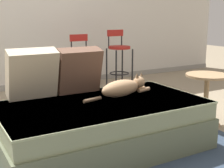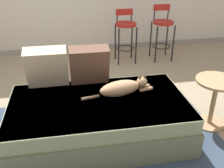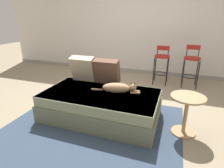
% 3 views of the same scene
% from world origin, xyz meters
% --- Properties ---
extents(ground_plane, '(16.00, 16.00, 0.00)m').
position_xyz_m(ground_plane, '(0.00, 0.00, 0.00)').
color(ground_plane, gray).
rests_on(ground_plane, ground).
extents(wall_back_panel, '(8.00, 0.10, 2.60)m').
position_xyz_m(wall_back_panel, '(0.00, 2.25, 1.30)').
color(wall_back_panel, silver).
rests_on(wall_back_panel, ground).
extents(wall_baseboard_trim, '(8.00, 0.02, 0.09)m').
position_xyz_m(wall_baseboard_trim, '(0.00, 2.20, 0.04)').
color(wall_baseboard_trim, gray).
rests_on(wall_baseboard_trim, ground).
extents(area_rug, '(2.44, 2.08, 0.01)m').
position_xyz_m(area_rug, '(0.00, -0.70, 0.00)').
color(area_rug, '#334256').
rests_on(area_rug, ground).
extents(couch, '(1.75, 1.00, 0.42)m').
position_xyz_m(couch, '(0.00, -0.40, 0.22)').
color(couch, '#636B50').
rests_on(couch, ground).
extents(throw_pillow_corner, '(0.42, 0.27, 0.45)m').
position_xyz_m(throw_pillow_corner, '(-0.48, -0.01, 0.65)').
color(throw_pillow_corner, beige).
rests_on(throw_pillow_corner, couch).
extents(throw_pillow_middle, '(0.41, 0.25, 0.43)m').
position_xyz_m(throw_pillow_middle, '(-0.04, -0.01, 0.64)').
color(throw_pillow_middle, brown).
rests_on(throw_pillow_middle, couch).
extents(cat, '(0.74, 0.25, 0.19)m').
position_xyz_m(cat, '(0.26, -0.31, 0.50)').
color(cat, tan).
rests_on(cat, couch).
extents(bar_stool_near_window, '(0.34, 0.34, 0.86)m').
position_xyz_m(bar_stool_near_window, '(0.71, 1.53, 0.53)').
color(bar_stool_near_window, black).
rests_on(bar_stool_near_window, ground).
extents(bar_stool_by_doorway, '(0.34, 0.34, 0.91)m').
position_xyz_m(bar_stool_by_doorway, '(1.35, 1.53, 0.53)').
color(bar_stool_by_doorway, black).
rests_on(bar_stool_by_doorway, ground).
extents(side_table, '(0.44, 0.44, 0.55)m').
position_xyz_m(side_table, '(1.22, -0.41, 0.35)').
color(side_table, tan).
rests_on(side_table, ground).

